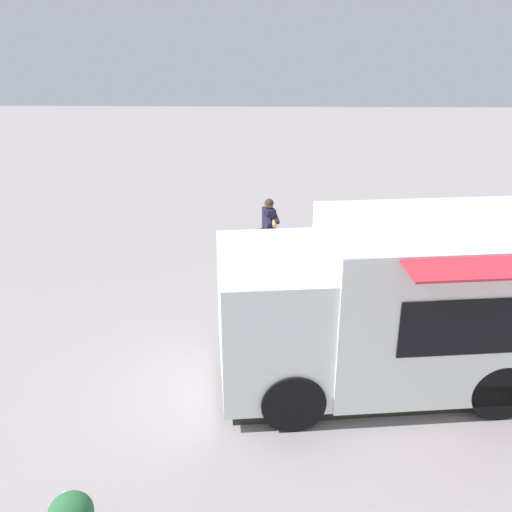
{
  "coord_description": "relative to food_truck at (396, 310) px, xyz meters",
  "views": [
    {
      "loc": [
        9.37,
        -2.47,
        5.61
      ],
      "look_at": [
        -0.63,
        -2.63,
        1.08
      ],
      "focal_mm": 43.54,
      "sensor_mm": 36.0,
      "label": 1
    }
  ],
  "objects": [
    {
      "name": "planter_flowering_far",
      "position": [
        -4.31,
        -0.84,
        -0.88
      ],
      "size": [
        0.51,
        0.51,
        0.71
      ],
      "color": "#A19592",
      "rests_on": "ground_plane"
    },
    {
      "name": "person_customer",
      "position": [
        -5.81,
        -1.79,
        -0.89
      ],
      "size": [
        0.81,
        0.6,
        0.88
      ],
      "color": "black",
      "rests_on": "ground_plane"
    },
    {
      "name": "food_truck",
      "position": [
        0.0,
        0.0,
        0.0
      ],
      "size": [
        2.94,
        5.05,
        2.54
      ],
      "color": "white",
      "rests_on": "ground_plane"
    },
    {
      "name": "ground_plane",
      "position": [
        -1.55,
        0.58,
        -1.23
      ],
      "size": [
        40.0,
        40.0,
        0.0
      ],
      "primitive_type": "plane",
      "color": "#9E9395"
    }
  ]
}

